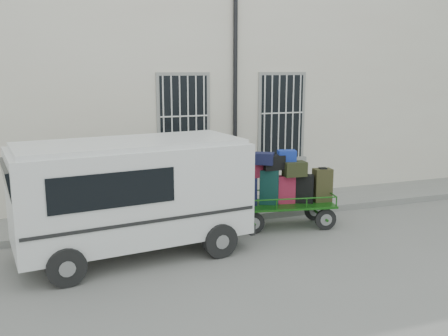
% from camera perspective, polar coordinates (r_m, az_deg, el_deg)
% --- Properties ---
extents(ground, '(80.00, 80.00, 0.00)m').
position_cam_1_polar(ground, '(10.35, 2.16, -8.59)').
color(ground, slate).
rests_on(ground, ground).
extents(building, '(24.00, 5.15, 6.00)m').
position_cam_1_polar(building, '(14.98, -5.76, 9.26)').
color(building, beige).
rests_on(building, ground).
extents(sidewalk, '(24.00, 1.70, 0.15)m').
position_cam_1_polar(sidewalk, '(12.29, -1.70, -4.98)').
color(sidewalk, gray).
rests_on(sidewalk, ground).
extents(luggage_cart, '(2.54, 1.32, 1.75)m').
position_cam_1_polar(luggage_cart, '(11.21, 6.83, -2.24)').
color(luggage_cart, black).
rests_on(luggage_cart, ground).
extents(van, '(4.58, 2.43, 2.21)m').
position_cam_1_polar(van, '(9.56, -10.53, -2.54)').
color(van, silver).
rests_on(van, ground).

